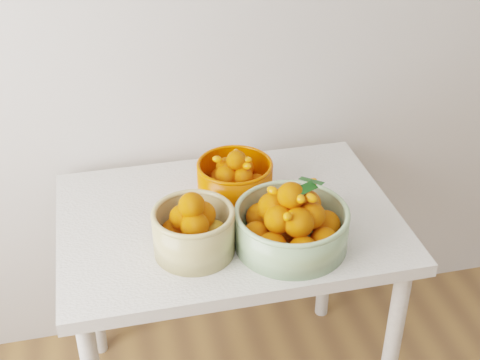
# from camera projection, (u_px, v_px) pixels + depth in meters

# --- Properties ---
(table) EXTENTS (1.00, 0.70, 0.75)m
(table) POSITION_uv_depth(u_px,v_px,m) (229.00, 241.00, 2.03)
(table) COLOR silver
(table) RESTS_ON ground
(bowl_cream) EXTENTS (0.30, 0.30, 0.19)m
(bowl_cream) POSITION_uv_depth(u_px,v_px,m) (194.00, 230.00, 1.80)
(bowl_cream) COLOR tan
(bowl_cream) RESTS_ON table
(bowl_green) EXTENTS (0.34, 0.34, 0.20)m
(bowl_green) POSITION_uv_depth(u_px,v_px,m) (291.00, 224.00, 1.83)
(bowl_green) COLOR #8EAE7F
(bowl_green) RESTS_ON table
(bowl_orange) EXTENTS (0.25, 0.25, 0.17)m
(bowl_orange) POSITION_uv_depth(u_px,v_px,m) (235.00, 180.00, 2.03)
(bowl_orange) COLOR #D24000
(bowl_orange) RESTS_ON table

